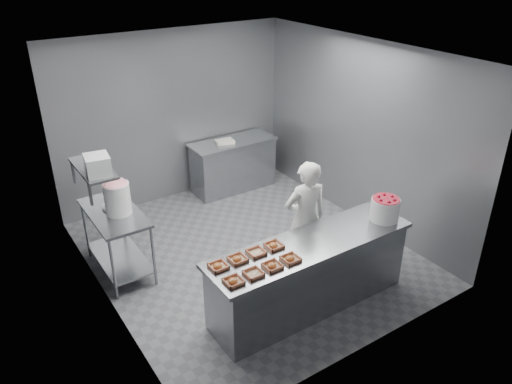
{
  "coord_description": "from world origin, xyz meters",
  "views": [
    {
      "loc": [
        -3.19,
        -5.03,
        4.0
      ],
      "look_at": [
        -0.0,
        -0.2,
        1.06
      ],
      "focal_mm": 35.0,
      "sensor_mm": 36.0,
      "label": 1
    }
  ],
  "objects_px": {
    "tray_7": "(274,245)",
    "tray_3": "(290,259)",
    "tray_1": "(253,273)",
    "tray_2": "(272,266)",
    "service_counter": "(310,274)",
    "back_counter": "(233,165)",
    "tray_6": "(256,252)",
    "tray_5": "(237,259)",
    "appliance": "(98,165)",
    "strawberry_tub": "(385,208)",
    "glaze_bucket": "(117,198)",
    "prep_table": "(117,232)",
    "tray_4": "(218,266)",
    "tray_0": "(233,281)",
    "worker": "(305,219)"
  },
  "relations": [
    {
      "from": "back_counter",
      "to": "service_counter",
      "type": "bearing_deg",
      "value": -105.48
    },
    {
      "from": "back_counter",
      "to": "appliance",
      "type": "relative_size",
      "value": 4.89
    },
    {
      "from": "tray_4",
      "to": "tray_5",
      "type": "distance_m",
      "value": 0.24
    },
    {
      "from": "tray_0",
      "to": "glaze_bucket",
      "type": "relative_size",
      "value": 0.37
    },
    {
      "from": "back_counter",
      "to": "tray_5",
      "type": "distance_m",
      "value": 3.61
    },
    {
      "from": "tray_4",
      "to": "glaze_bucket",
      "type": "distance_m",
      "value": 1.79
    },
    {
      "from": "tray_7",
      "to": "tray_3",
      "type": "bearing_deg",
      "value": -90.0
    },
    {
      "from": "tray_6",
      "to": "glaze_bucket",
      "type": "xyz_separation_m",
      "value": [
        -0.94,
        1.72,
        0.2
      ]
    },
    {
      "from": "tray_2",
      "to": "appliance",
      "type": "relative_size",
      "value": 0.61
    },
    {
      "from": "tray_6",
      "to": "tray_7",
      "type": "height_order",
      "value": "tray_7"
    },
    {
      "from": "strawberry_tub",
      "to": "prep_table",
      "type": "bearing_deg",
      "value": 143.34
    },
    {
      "from": "tray_4",
      "to": "tray_5",
      "type": "xyz_separation_m",
      "value": [
        0.24,
        0.0,
        0.0
      ]
    },
    {
      "from": "back_counter",
      "to": "tray_7",
      "type": "bearing_deg",
      "value": -113.09
    },
    {
      "from": "prep_table",
      "to": "worker",
      "type": "height_order",
      "value": "worker"
    },
    {
      "from": "tray_1",
      "to": "tray_2",
      "type": "height_order",
      "value": "tray_2"
    },
    {
      "from": "tray_6",
      "to": "tray_4",
      "type": "bearing_deg",
      "value": -180.0
    },
    {
      "from": "tray_7",
      "to": "strawberry_tub",
      "type": "distance_m",
      "value": 1.52
    },
    {
      "from": "back_counter",
      "to": "tray_6",
      "type": "height_order",
      "value": "tray_6"
    },
    {
      "from": "service_counter",
      "to": "tray_0",
      "type": "relative_size",
      "value": 13.88
    },
    {
      "from": "appliance",
      "to": "tray_3",
      "type": "bearing_deg",
      "value": -44.73
    },
    {
      "from": "tray_5",
      "to": "worker",
      "type": "height_order",
      "value": "worker"
    },
    {
      "from": "tray_3",
      "to": "tray_6",
      "type": "relative_size",
      "value": 1.0
    },
    {
      "from": "tray_7",
      "to": "tray_2",
      "type": "bearing_deg",
      "value": -127.74
    },
    {
      "from": "service_counter",
      "to": "tray_5",
      "type": "relative_size",
      "value": 13.88
    },
    {
      "from": "back_counter",
      "to": "tray_1",
      "type": "relative_size",
      "value": 8.01
    },
    {
      "from": "worker",
      "to": "glaze_bucket",
      "type": "xyz_separation_m",
      "value": [
        -1.99,
        1.28,
        0.32
      ]
    },
    {
      "from": "back_counter",
      "to": "tray_1",
      "type": "bearing_deg",
      "value": -117.82
    },
    {
      "from": "appliance",
      "to": "back_counter",
      "type": "bearing_deg",
      "value": 37.89
    },
    {
      "from": "worker",
      "to": "service_counter",
      "type": "bearing_deg",
      "value": 68.11
    },
    {
      "from": "tray_7",
      "to": "glaze_bucket",
      "type": "height_order",
      "value": "glaze_bucket"
    },
    {
      "from": "prep_table",
      "to": "strawberry_tub",
      "type": "height_order",
      "value": "strawberry_tub"
    },
    {
      "from": "prep_table",
      "to": "tray_3",
      "type": "relative_size",
      "value": 6.4
    },
    {
      "from": "tray_1",
      "to": "worker",
      "type": "height_order",
      "value": "worker"
    },
    {
      "from": "service_counter",
      "to": "glaze_bucket",
      "type": "relative_size",
      "value": 5.2
    },
    {
      "from": "tray_5",
      "to": "tray_7",
      "type": "xyz_separation_m",
      "value": [
        0.48,
        0.0,
        0.0
      ]
    },
    {
      "from": "tray_1",
      "to": "appliance",
      "type": "bearing_deg",
      "value": 116.36
    },
    {
      "from": "appliance",
      "to": "tray_1",
      "type": "bearing_deg",
      "value": -55.29
    },
    {
      "from": "tray_2",
      "to": "tray_5",
      "type": "bearing_deg",
      "value": 127.74
    },
    {
      "from": "tray_7",
      "to": "strawberry_tub",
      "type": "relative_size",
      "value": 0.53
    },
    {
      "from": "back_counter",
      "to": "tray_2",
      "type": "height_order",
      "value": "tray_2"
    },
    {
      "from": "strawberry_tub",
      "to": "glaze_bucket",
      "type": "height_order",
      "value": "glaze_bucket"
    },
    {
      "from": "tray_3",
      "to": "tray_5",
      "type": "xyz_separation_m",
      "value": [
        -0.48,
        0.31,
        0.0
      ]
    },
    {
      "from": "prep_table",
      "to": "tray_5",
      "type": "height_order",
      "value": "tray_5"
    },
    {
      "from": "tray_1",
      "to": "tray_2",
      "type": "xyz_separation_m",
      "value": [
        0.24,
        -0.0,
        0.0
      ]
    },
    {
      "from": "tray_7",
      "to": "appliance",
      "type": "distance_m",
      "value": 2.22
    },
    {
      "from": "tray_3",
      "to": "tray_7",
      "type": "distance_m",
      "value": 0.31
    },
    {
      "from": "service_counter",
      "to": "tray_7",
      "type": "height_order",
      "value": "tray_7"
    },
    {
      "from": "tray_2",
      "to": "tray_5",
      "type": "distance_m",
      "value": 0.39
    },
    {
      "from": "service_counter",
      "to": "tray_7",
      "type": "relative_size",
      "value": 13.88
    },
    {
      "from": "tray_7",
      "to": "strawberry_tub",
      "type": "xyz_separation_m",
      "value": [
        1.5,
        -0.24,
        0.13
      ]
    }
  ]
}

